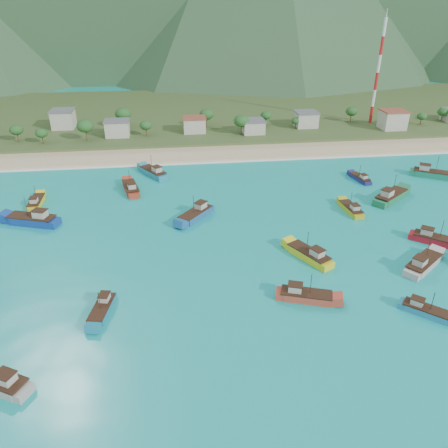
{
  "coord_description": "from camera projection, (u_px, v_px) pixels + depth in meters",
  "views": [
    {
      "loc": [
        -13.5,
        -71.5,
        49.9
      ],
      "look_at": [
        -2.39,
        18.0,
        3.0
      ],
      "focal_mm": 35.0,
      "sensor_mm": 36.0,
      "label": 1
    }
  ],
  "objects": [
    {
      "name": "boat_7",
      "position": [
        360.0,
        179.0,
        133.68
      ],
      "size": [
        4.26,
        8.97,
        5.1
      ],
      "rotation": [
        0.0,
        0.0,
        0.21
      ],
      "color": "navy",
      "rests_on": "ground"
    },
    {
      "name": "boat_26",
      "position": [
        131.0,
        189.0,
        125.99
      ],
      "size": [
        5.9,
        11.82,
        6.71
      ],
      "rotation": [
        0.0,
        0.0,
        0.23
      ],
      "color": "#A1341E",
      "rests_on": "ground"
    },
    {
      "name": "boat_22",
      "position": [
        196.0,
        215.0,
        110.88
      ],
      "size": [
        10.12,
        11.15,
        6.89
      ],
      "rotation": [
        0.0,
        0.0,
        2.45
      ],
      "color": "#1D5892",
      "rests_on": "ground"
    },
    {
      "name": "boat_21",
      "position": [
        102.0,
        310.0,
        77.58
      ],
      "size": [
        4.41,
        9.4,
        5.35
      ],
      "rotation": [
        0.0,
        0.0,
        2.94
      ],
      "color": "teal",
      "rests_on": "ground"
    },
    {
      "name": "boat_19",
      "position": [
        37.0,
        203.0,
        117.92
      ],
      "size": [
        3.11,
        9.73,
        5.7
      ],
      "rotation": [
        0.0,
        0.0,
        0.03
      ],
      "color": "yellow",
      "rests_on": "ground"
    },
    {
      "name": "radio_tower",
      "position": [
        378.0,
        73.0,
        180.18
      ],
      "size": [
        1.2,
        1.2,
        41.51
      ],
      "color": "red",
      "rests_on": "ground"
    },
    {
      "name": "boat_8",
      "position": [
        305.0,
        296.0,
        80.77
      ],
      "size": [
        10.94,
        6.33,
        6.21
      ],
      "rotation": [
        0.0,
        0.0,
        4.38
      ],
      "color": "#BA422E",
      "rests_on": "ground"
    },
    {
      "name": "surf_line",
      "position": [
        212.0,
        162.0,
        148.64
      ],
      "size": [
        400.0,
        2.5,
        0.08
      ],
      "primitive_type": "cube",
      "color": "white",
      "rests_on": "ground"
    },
    {
      "name": "boat_11",
      "position": [
        431.0,
        174.0,
        136.11
      ],
      "size": [
        12.58,
        9.71,
        7.39
      ],
      "rotation": [
        0.0,
        0.0,
        4.16
      ],
      "color": "#187A5C",
      "rests_on": "ground"
    },
    {
      "name": "boat_14",
      "position": [
        425.0,
        311.0,
        77.17
      ],
      "size": [
        8.43,
        7.99,
        5.3
      ],
      "rotation": [
        0.0,
        0.0,
        3.98
      ],
      "color": "teal",
      "rests_on": "ground"
    },
    {
      "name": "vegetation",
      "position": [
        187.0,
        122.0,
        175.26
      ],
      "size": [
        278.96,
        25.92,
        8.64
      ],
      "color": "#235623",
      "rests_on": "ground"
    },
    {
      "name": "boat_2",
      "position": [
        423.0,
        265.0,
        90.17
      ],
      "size": [
        11.22,
        9.67,
        6.8
      ],
      "rotation": [
        0.0,
        0.0,
        5.36
      ],
      "color": "#B5AAA4",
      "rests_on": "ground"
    },
    {
      "name": "ground",
      "position": [
        247.0,
        278.0,
        87.45
      ],
      "size": [
        600.0,
        600.0,
        0.0
      ],
      "primitive_type": "plane",
      "color": "#0D9685",
      "rests_on": "ground"
    },
    {
      "name": "boat_6",
      "position": [
        351.0,
        209.0,
        114.09
      ],
      "size": [
        3.66,
        9.78,
        5.65
      ],
      "rotation": [
        0.0,
        0.0,
        0.09
      ],
      "color": "gold",
      "rests_on": "ground"
    },
    {
      "name": "land",
      "position": [
        198.0,
        114.0,
        210.71
      ],
      "size": [
        400.0,
        110.0,
        2.4
      ],
      "primitive_type": "cube",
      "color": "#385123",
      "rests_on": "ground"
    },
    {
      "name": "boat_27",
      "position": [
        435.0,
        240.0,
        99.48
      ],
      "size": [
        10.49,
        9.25,
        6.41
      ],
      "rotation": [
        0.0,
        0.0,
        4.04
      ],
      "color": "red",
      "rests_on": "ground"
    },
    {
      "name": "boat_1",
      "position": [
        309.0,
        255.0,
        93.43
      ],
      "size": [
        8.35,
        11.42,
        6.63
      ],
      "rotation": [
        0.0,
        0.0,
        0.51
      ],
      "color": "yellow",
      "rests_on": "ground"
    },
    {
      "name": "village",
      "position": [
        216.0,
        123.0,
        176.57
      ],
      "size": [
        211.84,
        27.18,
        7.36
      ],
      "color": "beige",
      "rests_on": "ground"
    },
    {
      "name": "beach",
      "position": [
        210.0,
        154.0,
        157.0
      ],
      "size": [
        400.0,
        18.0,
        1.2
      ],
      "primitive_type": "cube",
      "color": "beige",
      "rests_on": "ground"
    },
    {
      "name": "boat_5",
      "position": [
        391.0,
        197.0,
        120.22
      ],
      "size": [
        12.83,
        11.0,
        7.76
      ],
      "rotation": [
        0.0,
        0.0,
        5.36
      ],
      "color": "#1B6E44",
      "rests_on": "ground"
    },
    {
      "name": "boat_10",
      "position": [
        154.0,
        173.0,
        137.21
      ],
      "size": [
        9.31,
        11.94,
        7.03
      ],
      "rotation": [
        0.0,
        0.0,
        0.56
      ],
      "color": "teal",
      "rests_on": "ground"
    },
    {
      "name": "boat_3",
      "position": [
        33.0,
        220.0,
        107.73
      ],
      "size": [
        13.63,
        7.88,
        7.73
      ],
      "rotation": [
        0.0,
        0.0,
        1.24
      ],
      "color": "navy",
      "rests_on": "ground"
    }
  ]
}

